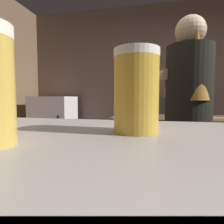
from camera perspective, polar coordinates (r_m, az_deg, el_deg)
name	(u,v)px	position (r m, az deg, el deg)	size (l,w,h in m)	color
wall_back	(170,83)	(3.53, 16.99, 8.35)	(5.20, 0.10, 2.70)	brown
prep_counter	(220,164)	(2.17, 29.56, -13.40)	(2.10, 0.60, 0.90)	brown
back_shelf	(177,131)	(3.29, 18.95, -5.43)	(0.86, 0.36, 1.09)	#373F3B
mini_fridge	(54,128)	(3.54, -17.06, -4.57)	(0.69, 0.58, 1.11)	white
bartender	(188,112)	(1.55, 21.93, -0.06)	(0.50, 0.56, 1.69)	#24243D
mixing_bowl	(147,114)	(2.02, 10.45, -0.60)	(0.17, 0.17, 0.05)	silver
chefs_knife	(212,118)	(2.01, 27.70, -1.57)	(0.24, 0.03, 0.01)	silver
pint_glass_near	(136,91)	(0.34, 7.27, 6.15)	(0.08, 0.08, 0.15)	gold
bottle_hot_sauce	(154,91)	(3.22, 12.58, 6.09)	(0.07, 0.07, 0.27)	red
bottle_olive_oil	(188,91)	(3.30, 21.74, 5.76)	(0.05, 0.05, 0.25)	black
bottle_soy	(166,92)	(3.29, 15.95, 5.77)	(0.06, 0.06, 0.23)	#CBCC86
bottle_vinegar	(174,92)	(3.33, 18.14, 5.76)	(0.07, 0.07, 0.24)	#B82710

